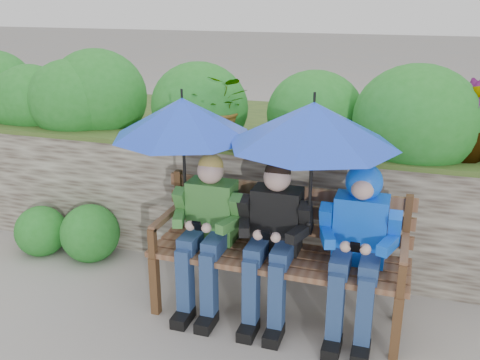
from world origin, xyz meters
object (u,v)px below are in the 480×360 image
(park_bench, at_px, (280,244))
(umbrella_right, at_px, (313,124))
(boy_right, at_px, (358,238))
(umbrella_left, at_px, (183,117))
(boy_left, at_px, (207,225))
(boy_middle, at_px, (273,234))

(park_bench, relative_size, umbrella_right, 1.62)
(boy_right, xyz_separation_m, umbrella_left, (-1.24, 0.05, 0.70))
(boy_right, height_order, umbrella_left, umbrella_left)
(boy_left, xyz_separation_m, boy_middle, (0.48, 0.00, -0.00))
(park_bench, height_order, boy_right, boy_right)
(boy_middle, xyz_separation_m, umbrella_left, (-0.67, 0.06, 0.75))
(boy_right, height_order, umbrella_right, umbrella_right)
(park_bench, height_order, umbrella_left, umbrella_left)
(park_bench, bearing_deg, boy_middle, -108.42)
(park_bench, distance_m, boy_right, 0.57)
(boy_left, bearing_deg, boy_right, 0.60)
(boy_left, distance_m, boy_right, 1.05)
(park_bench, distance_m, boy_left, 0.53)
(boy_middle, xyz_separation_m, umbrella_right, (0.24, 0.01, 0.78))
(park_bench, xyz_separation_m, umbrella_right, (0.21, -0.07, 0.89))
(boy_left, distance_m, umbrella_right, 1.06)
(boy_right, xyz_separation_m, umbrella_right, (-0.33, 0.00, 0.73))
(boy_middle, height_order, umbrella_left, umbrella_left)
(park_bench, height_order, umbrella_right, umbrella_right)
(boy_middle, xyz_separation_m, boy_right, (0.57, 0.01, 0.05))
(boy_right, relative_size, umbrella_left, 1.18)
(boy_left, height_order, umbrella_left, umbrella_left)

